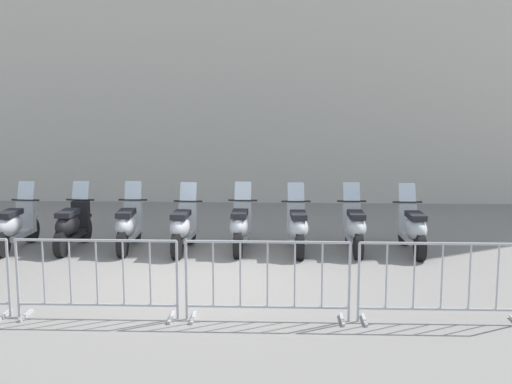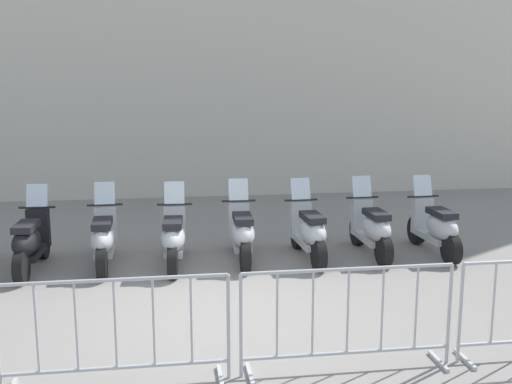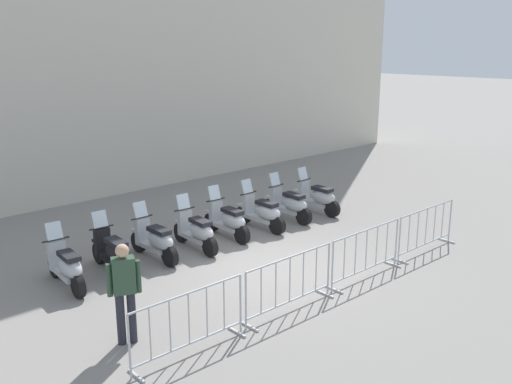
# 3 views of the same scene
# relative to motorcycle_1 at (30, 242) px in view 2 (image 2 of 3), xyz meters

# --- Properties ---
(ground_plane) EXTENTS (120.00, 120.00, 0.00)m
(ground_plane) POSITION_rel_motorcycle_1_xyz_m (2.31, -2.43, -0.45)
(ground_plane) COLOR gray
(motorcycle_1) EXTENTS (0.68, 1.71, 1.24)m
(motorcycle_1) POSITION_rel_motorcycle_1_xyz_m (0.00, 0.00, 0.00)
(motorcycle_1) COLOR black
(motorcycle_1) RESTS_ON ground
(motorcycle_2) EXTENTS (0.61, 1.72, 1.24)m
(motorcycle_2) POSITION_rel_motorcycle_1_xyz_m (1.06, -0.13, 0.00)
(motorcycle_2) COLOR black
(motorcycle_2) RESTS_ON ground
(motorcycle_3) EXTENTS (0.69, 1.71, 1.24)m
(motorcycle_3) POSITION_rel_motorcycle_1_xyz_m (2.09, -0.41, 0.00)
(motorcycle_3) COLOR black
(motorcycle_3) RESTS_ON ground
(motorcycle_4) EXTENTS (0.66, 1.72, 1.24)m
(motorcycle_4) POSITION_rel_motorcycle_1_xyz_m (3.16, -0.45, 0.00)
(motorcycle_4) COLOR black
(motorcycle_4) RESTS_ON ground
(motorcycle_5) EXTENTS (0.58, 1.72, 1.24)m
(motorcycle_5) POSITION_rel_motorcycle_1_xyz_m (4.20, -0.69, 0.00)
(motorcycle_5) COLOR black
(motorcycle_5) RESTS_ON ground
(motorcycle_6) EXTENTS (0.61, 1.72, 1.24)m
(motorcycle_6) POSITION_rel_motorcycle_1_xyz_m (5.26, -0.79, 0.00)
(motorcycle_6) COLOR black
(motorcycle_6) RESTS_ON ground
(motorcycle_7) EXTENTS (0.59, 1.72, 1.24)m
(motorcycle_7) POSITION_rel_motorcycle_1_xyz_m (6.30, -1.02, 0.00)
(motorcycle_7) COLOR black
(motorcycle_7) RESTS_ON ground
(barrier_segment_1) EXTENTS (2.13, 0.75, 1.07)m
(barrier_segment_1) POSITION_rel_motorcycle_1_xyz_m (0.93, -3.92, 0.07)
(barrier_segment_1) COLOR #B2B5B7
(barrier_segment_1) RESTS_ON ground
(barrier_segment_2) EXTENTS (2.13, 0.75, 1.07)m
(barrier_segment_2) POSITION_rel_motorcycle_1_xyz_m (3.15, -4.28, 0.07)
(barrier_segment_2) COLOR #B2B5B7
(barrier_segment_2) RESTS_ON ground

